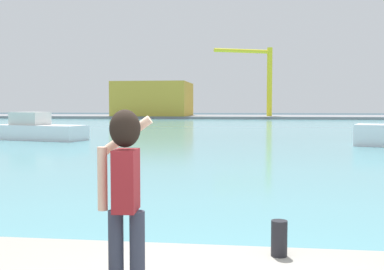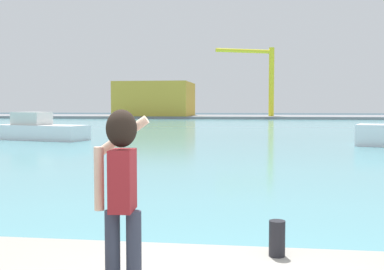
# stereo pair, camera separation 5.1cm
# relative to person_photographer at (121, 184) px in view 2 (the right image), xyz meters

# --- Properties ---
(ground_plane) EXTENTS (220.00, 220.00, 0.00)m
(ground_plane) POSITION_rel_person_photographer_xyz_m (0.81, 49.81, -1.69)
(ground_plane) COLOR #334751
(harbor_water) EXTENTS (140.00, 100.00, 0.02)m
(harbor_water) POSITION_rel_person_photographer_xyz_m (0.81, 51.81, -1.68)
(harbor_water) COLOR #599EA8
(harbor_water) RESTS_ON ground_plane
(far_shore_dock) EXTENTS (140.00, 20.00, 0.48)m
(far_shore_dock) POSITION_rel_person_photographer_xyz_m (0.81, 91.81, -1.45)
(far_shore_dock) COLOR gray
(far_shore_dock) RESTS_ON ground_plane
(person_photographer) EXTENTS (0.53, 0.55, 1.74)m
(person_photographer) POSITION_rel_person_photographer_xyz_m (0.00, 0.00, 0.00)
(person_photographer) COLOR #2D3342
(person_photographer) RESTS_ON quay_promenade
(harbor_bollard) EXTENTS (0.19, 0.19, 0.42)m
(harbor_bollard) POSITION_rel_person_photographer_xyz_m (1.46, 1.45, -0.85)
(harbor_bollard) COLOR black
(harbor_bollard) RESTS_ON quay_promenade
(boat_moored) EXTENTS (7.05, 3.92, 1.95)m
(boat_moored) POSITION_rel_person_photographer_xyz_m (-13.93, 27.60, -0.97)
(boat_moored) COLOR white
(boat_moored) RESTS_ON harbor_water
(warehouse_left) EXTENTS (14.13, 13.42, 6.57)m
(warehouse_left) POSITION_rel_person_photographer_xyz_m (-18.56, 88.48, 2.07)
(warehouse_left) COLOR gold
(warehouse_left) RESTS_ON far_shore_dock
(port_crane) EXTENTS (10.78, 5.12, 12.89)m
(port_crane) POSITION_rel_person_photographer_xyz_m (2.57, 86.44, 6.90)
(port_crane) COLOR yellow
(port_crane) RESTS_ON far_shore_dock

